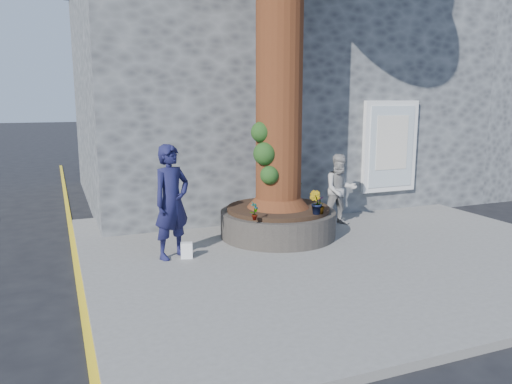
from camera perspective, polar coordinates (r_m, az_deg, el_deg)
name	(u,v)px	position (r m, az deg, el deg)	size (l,w,h in m)	color
ground	(284,279)	(8.10, 3.25, -9.94)	(120.00, 120.00, 0.00)	black
pavement	(333,248)	(9.60, 8.84, -6.37)	(9.00, 8.00, 0.12)	slate
yellow_line	(79,284)	(8.35, -19.53, -9.91)	(0.10, 30.00, 0.01)	yellow
stone_shop	(258,88)	(15.19, 0.24, 11.80)	(10.30, 8.30, 6.30)	#444648
neighbour_shop	(464,94)	(19.67, 22.70, 10.27)	(6.00, 8.00, 6.00)	#444648
planter	(278,222)	(10.04, 2.52, -3.41)	(2.30, 2.30, 0.60)	black
man	(172,202)	(8.65, -9.62, -1.12)	(0.72, 0.47, 1.97)	#16173E
woman	(340,190)	(10.98, 9.59, 0.25)	(0.75, 0.59, 1.55)	#A29F9B
shopping_bag	(187,250)	(8.77, -7.93, -6.63)	(0.20, 0.12, 0.28)	white
plant_a	(255,211)	(8.84, -0.17, -2.18)	(0.17, 0.12, 0.33)	gray
plant_b	(315,203)	(9.35, 6.81, -1.20)	(0.24, 0.24, 0.44)	gray
plant_c	(320,205)	(9.40, 7.31, -1.49)	(0.18, 0.18, 0.33)	gray
plant_d	(297,189)	(11.05, 4.72, 0.33)	(0.28, 0.25, 0.31)	gray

